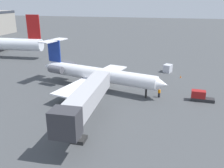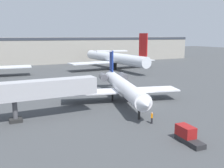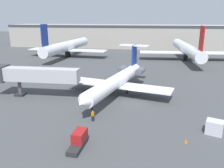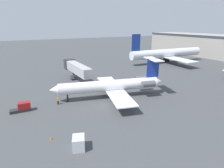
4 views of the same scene
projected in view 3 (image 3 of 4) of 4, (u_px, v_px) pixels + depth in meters
ground_plane at (134, 102)px, 42.91m from camera, size 400.00×400.00×0.10m
regional_jet at (118, 80)px, 46.19m from camera, size 22.38×28.04×9.09m
jet_bridge at (31, 75)px, 44.87m from camera, size 17.37×3.33×6.13m
ground_crew_marshaller at (93, 116)px, 34.80m from camera, size 0.43×0.48×1.69m
baggage_tug_lead at (79, 140)px, 27.94m from camera, size 1.62×4.07×1.90m
cargo_container_uld at (214, 127)px, 30.97m from camera, size 2.63×2.36×1.92m
traffic_cone_near at (186, 141)px, 28.87m from camera, size 0.36×0.36×0.55m
terminal_building at (146, 36)px, 119.77m from camera, size 144.24×20.03×11.56m
parked_airliner_west_end at (67, 46)px, 90.64m from camera, size 32.18×38.07×13.26m
parked_airliner_west_mid at (187, 49)px, 83.76m from camera, size 34.36×40.67×13.08m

